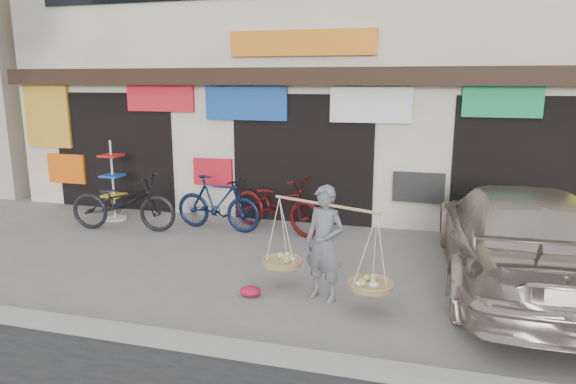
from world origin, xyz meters
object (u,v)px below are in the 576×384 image
(bike_1, at_px, (218,203))
(street_vendor, at_px, (324,248))
(bike_0, at_px, (123,202))
(bike_2, at_px, (277,203))
(suv, at_px, (519,236))
(display_rack, at_px, (113,188))

(bike_1, bearing_deg, street_vendor, -128.81)
(bike_0, bearing_deg, bike_2, -83.48)
(bike_0, xyz_separation_m, suv, (7.20, -0.93, 0.18))
(bike_2, xyz_separation_m, suv, (4.21, -1.70, 0.18))
(bike_0, relative_size, display_rack, 1.26)
(bike_2, bearing_deg, bike_1, 123.73)
(bike_0, relative_size, bike_1, 1.17)
(suv, height_order, display_rack, display_rack)
(bike_0, height_order, bike_1, bike_0)
(display_rack, bearing_deg, street_vendor, -28.68)
(bike_1, relative_size, display_rack, 1.07)
(street_vendor, xyz_separation_m, display_rack, (-5.23, 2.86, -0.04))
(street_vendor, xyz_separation_m, bike_0, (-4.57, 2.21, -0.17))
(bike_0, height_order, bike_2, bike_0)
(display_rack, bearing_deg, bike_1, -2.86)
(bike_1, distance_m, suv, 5.58)
(bike_2, distance_m, display_rack, 3.65)
(display_rack, bearing_deg, bike_2, 2.02)
(bike_1, bearing_deg, bike_0, 112.04)
(bike_1, height_order, suv, suv)
(bike_0, bearing_deg, suv, -105.37)
(bike_1, distance_m, display_rack, 2.48)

